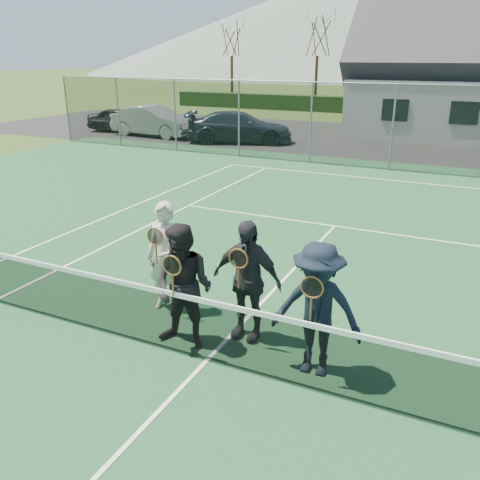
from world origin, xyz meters
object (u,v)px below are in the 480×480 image
Objects in this scene: player_b at (184,287)px; player_d at (317,310)px; car_b at (154,121)px; car_c at (239,127)px; car_a at (122,120)px; player_a at (167,257)px; tennis_net at (206,328)px; player_c at (247,280)px.

player_d is (1.86, 0.16, -0.00)m from player_b.
player_b is at bearing -140.50° from car_b.
car_a is at bearing 66.94° from car_c.
player_a is at bearing 165.83° from player_d.
car_c reaches higher than tennis_net.
player_c is 1.25m from player_d.
tennis_net is 1.49m from player_d.
car_b is at bearing 125.25° from player_a.
player_b reaches higher than car_b.
player_d is (16.14, -16.80, 0.28)m from car_a.
car_a is 2.08× the size of player_d.
car_b is at bearing 71.82° from car_c.
tennis_net is (12.32, -16.66, -0.21)m from car_b.
car_a is 2.51m from car_b.
player_a and player_c have the same top height.
player_a is 1.18m from player_b.
tennis_net is 6.49× the size of player_d.
tennis_net is at bearing -103.39° from player_c.
car_a is 2.08× the size of player_a.
player_c is at bearing 76.61° from tennis_net.
player_c is at bearing -173.61° from car_c.
car_c is at bearing 118.63° from player_d.
tennis_net is 1.76m from player_a.
player_d is (1.18, -0.43, -0.00)m from player_c.
player_b is at bearing -139.08° from player_c.
player_b is 1.00× the size of player_d.
car_c is (4.76, 0.11, -0.03)m from car_b.
car_a is 0.76× the size of car_c.
player_b reaches higher than tennis_net.
car_c is at bearing -99.73° from car_a.
player_c reaches higher than car_b.
player_c is (7.75, -15.93, 0.20)m from car_c.
car_b reaches higher than car_c.
player_b is (14.28, -16.96, 0.28)m from car_a.
player_c is at bearing 40.92° from player_b.
player_b and player_c have the same top height.
player_c and player_d have the same top height.
player_d reaches higher than tennis_net.
player_c is (14.96, -16.37, 0.28)m from car_a.
car_a is 7.22m from car_c.
car_c is 18.64m from player_d.
player_d is at bearing -136.18° from car_b.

